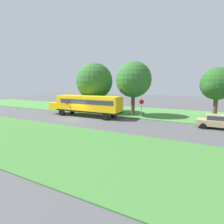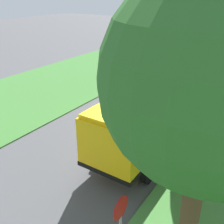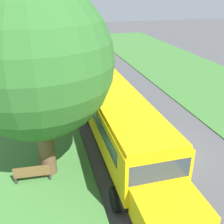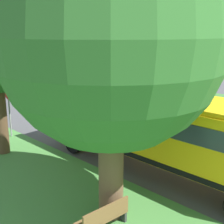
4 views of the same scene
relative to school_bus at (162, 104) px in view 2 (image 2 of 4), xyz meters
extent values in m
plane|color=#4C4C4F|center=(2.29, -0.55, -1.92)|extent=(120.00, 120.00, 0.00)
cube|color=#3D7533|center=(11.29, -0.55, -1.89)|extent=(10.00, 80.00, 0.07)
cube|color=yellow|center=(0.00, 0.29, -0.02)|extent=(2.50, 10.50, 2.20)
cube|color=yellow|center=(0.00, -5.91, -0.57)|extent=(2.20, 1.90, 1.10)
cube|color=yellow|center=(0.00, 0.29, 1.16)|extent=(2.35, 10.29, 0.16)
cube|color=black|center=(0.00, 0.29, -1.00)|extent=(2.54, 10.54, 0.20)
cube|color=#2D3842|center=(0.00, 0.59, 0.44)|extent=(2.53, 9.24, 0.64)
cube|color=#2D3842|center=(0.00, -4.91, 0.44)|extent=(2.25, 0.12, 0.80)
cylinder|color=red|center=(1.43, -2.60, 0.13)|extent=(0.03, 0.44, 0.44)
cylinder|color=black|center=(1.25, -3.91, -1.42)|extent=(0.30, 1.00, 1.00)
cylinder|color=black|center=(-1.25, -3.91, -1.42)|extent=(0.30, 1.00, 1.00)
cylinder|color=black|center=(1.25, 3.96, -1.42)|extent=(0.30, 1.00, 1.00)
cylinder|color=black|center=(-1.25, 3.96, -1.42)|extent=(0.30, 1.00, 1.00)
cylinder|color=brown|center=(-3.65, 6.13, -0.14)|extent=(0.58, 0.58, 3.57)
sphere|color=#2D6628|center=(-3.65, 6.13, 3.69)|extent=(5.44, 5.44, 5.44)
cylinder|color=red|center=(-2.31, 7.94, 0.48)|extent=(0.03, 0.68, 0.68)
camera|label=1|loc=(21.70, 15.59, 2.97)|focal=28.00mm
camera|label=2|loc=(-4.91, 12.28, 5.60)|focal=42.00mm
camera|label=3|loc=(-3.45, -11.41, 6.04)|focal=42.00mm
camera|label=4|loc=(-9.66, -6.93, 3.65)|focal=50.00mm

